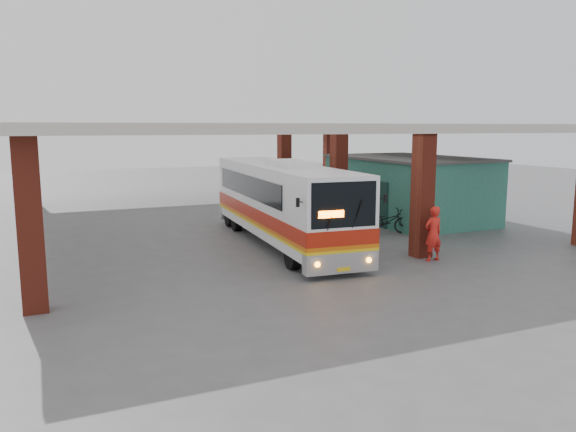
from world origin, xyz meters
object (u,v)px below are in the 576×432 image
(coach_bus, at_px, (282,202))
(red_chair, at_px, (348,210))
(motorcycle, at_px, (387,221))
(pedestrian, at_px, (433,234))

(coach_bus, bearing_deg, red_chair, 43.61)
(coach_bus, height_order, red_chair, coach_bus)
(coach_bus, height_order, motorcycle, coach_bus)
(motorcycle, height_order, red_chair, motorcycle)
(coach_bus, relative_size, motorcycle, 5.57)
(motorcycle, bearing_deg, coach_bus, 102.09)
(motorcycle, height_order, pedestrian, pedestrian)
(motorcycle, relative_size, red_chair, 2.67)
(motorcycle, xyz_separation_m, red_chair, (0.75, 4.56, -0.19))
(pedestrian, relative_size, red_chair, 2.44)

